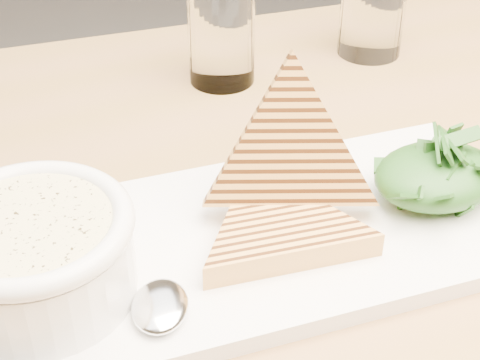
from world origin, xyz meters
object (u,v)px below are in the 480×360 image
object	(u,v)px
platter	(249,242)
table_top	(425,233)
soup_bowl	(37,263)
glass_near	(221,34)
glass_far	(373,7)

from	to	relation	value
platter	table_top	bearing A→B (deg)	-3.67
soup_bowl	table_top	bearing A→B (deg)	-0.28
table_top	platter	xyz separation A→B (m)	(-0.15, 0.01, 0.03)
glass_near	glass_far	xyz separation A→B (m)	(0.18, 0.01, 0.00)
table_top	soup_bowl	bearing A→B (deg)	179.72
glass_far	soup_bowl	bearing A→B (deg)	-145.12
glass_near	glass_far	world-z (taller)	glass_far
platter	soup_bowl	world-z (taller)	soup_bowl
table_top	glass_near	size ratio (longest dim) A/B	12.17
table_top	glass_far	xyz separation A→B (m)	(0.10, 0.28, 0.07)
glass_near	table_top	bearing A→B (deg)	-73.82
platter	glass_far	bearing A→B (deg)	47.55
glass_near	soup_bowl	bearing A→B (deg)	-129.25
soup_bowl	glass_far	world-z (taller)	glass_far
soup_bowl	glass_near	world-z (taller)	glass_near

